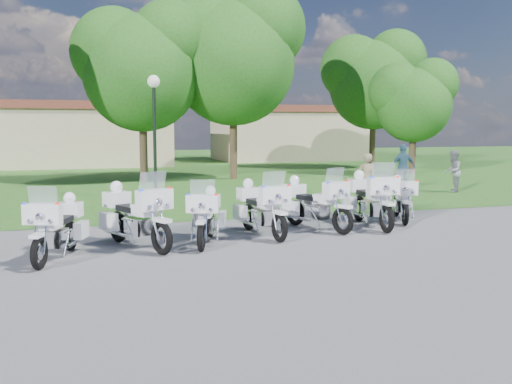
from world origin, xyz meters
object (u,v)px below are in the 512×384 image
object	(u,v)px
motorcycle_0	(58,227)
bystander_c	(403,167)
motorcycle_5	(370,199)
motorcycle_1	(135,215)
bystander_a	(366,179)
lamp_post	(154,106)
motorcycle_6	(400,198)
motorcycle_2	(207,215)
bystander_b	(453,171)
motorcycle_3	(261,207)
motorcycle_4	(314,203)

from	to	relation	value
motorcycle_0	bystander_c	bearing A→B (deg)	-127.43
motorcycle_5	motorcycle_1	bearing A→B (deg)	14.23
motorcycle_5	bystander_c	xyz separation A→B (m)	(5.29, 6.99, 0.21)
bystander_a	lamp_post	bearing A→B (deg)	-24.64
motorcycle_6	bystander_c	size ratio (longest dim) A/B	1.10
lamp_post	bystander_c	world-z (taller)	lamp_post
motorcycle_0	motorcycle_2	xyz separation A→B (m)	(3.03, 0.57, -0.01)
motorcycle_6	lamp_post	distance (m)	9.36
bystander_a	motorcycle_1	bearing A→B (deg)	36.79
lamp_post	bystander_a	xyz separation A→B (m)	(6.32, -3.85, -2.42)
motorcycle_6	bystander_c	xyz separation A→B (m)	(4.06, 6.42, 0.31)
lamp_post	bystander_a	distance (m)	7.79
lamp_post	bystander_a	bearing A→B (deg)	-31.37
lamp_post	bystander_b	bearing A→B (deg)	-8.84
motorcycle_0	motorcycle_6	bearing A→B (deg)	-147.79
lamp_post	bystander_c	size ratio (longest dim) A/B	2.37
motorcycle_0	lamp_post	xyz separation A→B (m)	(3.04, 9.00, 2.64)
lamp_post	bystander_a	world-z (taller)	lamp_post
motorcycle_6	bystander_a	world-z (taller)	bystander_a
motorcycle_6	bystander_b	world-z (taller)	bystander_b
bystander_c	motorcycle_6	bearing A→B (deg)	57.53
motorcycle_0	bystander_a	size ratio (longest dim) A/B	1.26
bystander_b	lamp_post	bearing A→B (deg)	-57.05
lamp_post	bystander_c	xyz separation A→B (m)	(9.72, -0.55, -2.34)
bystander_c	bystander_a	bearing A→B (deg)	43.96
lamp_post	bystander_b	world-z (taller)	lamp_post
bystander_b	motorcycle_1	bearing A→B (deg)	-20.56
motorcycle_6	motorcycle_0	bearing A→B (deg)	36.21
motorcycle_6	lamp_post	xyz separation A→B (m)	(-5.66, 6.97, 2.65)
motorcycle_0	motorcycle_5	bearing A→B (deg)	-149.86
motorcycle_0	bystander_c	size ratio (longest dim) A/B	1.15
bystander_a	motorcycle_6	bearing A→B (deg)	84.85
motorcycle_2	motorcycle_6	distance (m)	5.85
motorcycle_0	motorcycle_1	size ratio (longest dim) A/B	0.93
motorcycle_6	motorcycle_5	bearing A→B (deg)	47.88
motorcycle_5	motorcycle_3	bearing A→B (deg)	12.50
motorcycle_0	bystander_c	world-z (taller)	bystander_c
motorcycle_0	motorcycle_6	distance (m)	8.93
bystander_a	bystander_b	size ratio (longest dim) A/B	1.02
motorcycle_1	bystander_b	world-z (taller)	motorcycle_1
motorcycle_0	bystander_a	world-z (taller)	bystander_a
bystander_b	bystander_c	xyz separation A→B (m)	(-1.46, 1.19, 0.10)
motorcycle_5	motorcycle_0	bearing A→B (deg)	17.14
motorcycle_4	bystander_a	world-z (taller)	bystander_a
lamp_post	motorcycle_5	bearing A→B (deg)	-59.55
bystander_a	motorcycle_4	bearing A→B (deg)	53.78
motorcycle_1	motorcycle_6	world-z (taller)	motorcycle_1
motorcycle_0	motorcycle_1	xyz separation A→B (m)	(1.51, 0.61, 0.07)
motorcycle_4	lamp_post	bearing A→B (deg)	-89.51
motorcycle_5	motorcycle_6	size ratio (longest dim) A/B	1.24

